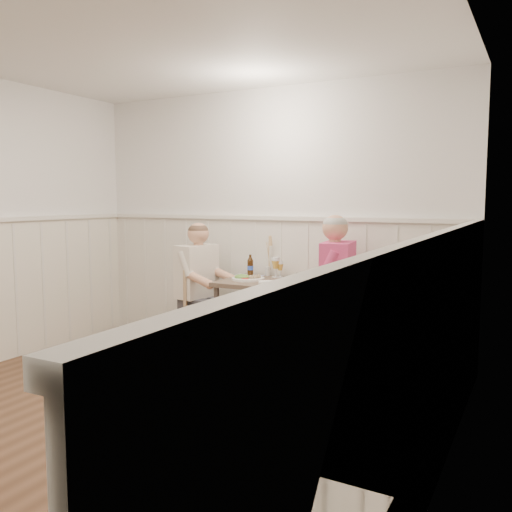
# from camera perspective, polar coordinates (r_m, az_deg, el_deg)

# --- Properties ---
(ground_plane) EXTENTS (4.50, 4.50, 0.00)m
(ground_plane) POSITION_cam_1_polar(r_m,az_deg,el_deg) (3.88, -14.37, -17.06)
(ground_plane) COLOR #462C1A
(room_shell) EXTENTS (4.04, 4.54, 2.60)m
(room_shell) POSITION_cam_1_polar(r_m,az_deg,el_deg) (3.57, -15.00, 5.98)
(room_shell) COLOR white
(room_shell) RESTS_ON ground
(wainscot) EXTENTS (4.00, 4.49, 1.34)m
(wainscot) POSITION_cam_1_polar(r_m,az_deg,el_deg) (4.18, -8.26, -5.34)
(wainscot) COLOR silver
(wainscot) RESTS_ON ground
(dining_table) EXTENTS (0.82, 0.70, 0.75)m
(dining_table) POSITION_cam_1_polar(r_m,az_deg,el_deg) (5.07, 1.06, -3.83)
(dining_table) COLOR #4A3D36
(dining_table) RESTS_ON ground
(chair_right) EXTENTS (0.48, 0.48, 0.88)m
(chair_right) POSITION_cam_1_polar(r_m,az_deg,el_deg) (4.76, 9.26, -6.55)
(chair_right) COLOR #A77E55
(chair_right) RESTS_ON ground
(chair_left) EXTENTS (0.52, 0.52, 0.84)m
(chair_left) POSITION_cam_1_polar(r_m,az_deg,el_deg) (5.40, -5.73, -5.27)
(chair_left) COLOR #A77E55
(chair_left) RESTS_ON ground
(man_in_pink) EXTENTS (0.69, 0.48, 1.40)m
(man_in_pink) POSITION_cam_1_polar(r_m,az_deg,el_deg) (4.82, 8.06, -5.07)
(man_in_pink) COLOR #3F3F47
(man_in_pink) RESTS_ON ground
(diner_cream) EXTENTS (0.65, 0.46, 1.30)m
(diner_cream) POSITION_cam_1_polar(r_m,az_deg,el_deg) (5.39, -5.94, -4.31)
(diner_cream) COLOR #3F3F47
(diner_cream) RESTS_ON ground
(plate_man) EXTENTS (0.24, 0.24, 0.06)m
(plate_man) POSITION_cam_1_polar(r_m,az_deg,el_deg) (4.86, 3.33, -2.73)
(plate_man) COLOR white
(plate_man) RESTS_ON dining_table
(plate_diner) EXTENTS (0.31, 0.31, 0.08)m
(plate_diner) POSITION_cam_1_polar(r_m,az_deg,el_deg) (5.09, -1.03, -2.26)
(plate_diner) COLOR white
(plate_diner) RESTS_ON dining_table
(beer_glass_a) EXTENTS (0.06, 0.06, 0.16)m
(beer_glass_a) POSITION_cam_1_polar(r_m,az_deg,el_deg) (5.25, 2.56, -1.12)
(beer_glass_a) COLOR silver
(beer_glass_a) RESTS_ON dining_table
(beer_glass_b) EXTENTS (0.08, 0.08, 0.20)m
(beer_glass_b) POSITION_cam_1_polar(r_m,az_deg,el_deg) (5.24, 2.08, -0.84)
(beer_glass_b) COLOR silver
(beer_glass_b) RESTS_ON dining_table
(beer_bottle) EXTENTS (0.06, 0.06, 0.21)m
(beer_bottle) POSITION_cam_1_polar(r_m,az_deg,el_deg) (5.35, -0.61, -1.11)
(beer_bottle) COLOR black
(beer_bottle) RESTS_ON dining_table
(rolled_napkin) EXTENTS (0.21, 0.16, 0.05)m
(rolled_napkin) POSITION_cam_1_polar(r_m,az_deg,el_deg) (4.76, 1.60, -2.85)
(rolled_napkin) COLOR white
(rolled_napkin) RESTS_ON dining_table
(grass_vase) EXTENTS (0.05, 0.05, 0.42)m
(grass_vase) POSITION_cam_1_polar(r_m,az_deg,el_deg) (5.37, 1.23, -0.07)
(grass_vase) COLOR silver
(grass_vase) RESTS_ON dining_table
(gingham_mat) EXTENTS (0.30, 0.26, 0.01)m
(gingham_mat) POSITION_cam_1_polar(r_m,az_deg,el_deg) (5.33, -0.88, -2.12)
(gingham_mat) COLOR #6373AF
(gingham_mat) RESTS_ON dining_table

